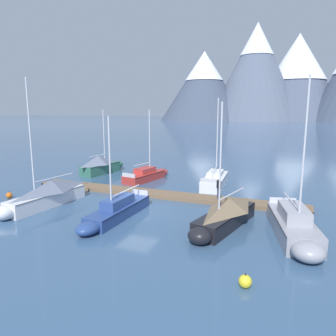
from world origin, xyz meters
The scene contains 15 objects.
ground_plane centered at (0.00, 0.00, 0.00)m, with size 700.00×700.00×0.00m, color #38567A.
mountain_west_summit centered at (-50.11, 204.67, 25.01)m, with size 61.51×61.51×47.95m.
mountain_central_massif centered at (-15.73, 215.00, 34.02)m, with size 66.10×66.10×66.36m.
mountain_shoulder_ridge centered at (11.47, 228.03, 31.88)m, with size 69.09×69.09×59.75m.
dock centered at (0.00, 4.00, 0.14)m, with size 23.14×2.02×0.30m.
sailboat_nearest_berth centered at (-9.73, 10.54, 0.94)m, with size 2.56×6.27×7.02m.
sailboat_second_berth centered at (-6.59, -1.62, 0.90)m, with size 2.19×7.35×9.10m.
sailboat_mid_dock_port centered at (-3.53, 9.35, 0.51)m, with size 2.84×6.50×7.04m.
sailboat_mid_dock_starboard centered at (-0.47, -2.16, 0.53)m, with size 1.64×7.19×6.60m.
sailboat_far_berth centered at (3.49, 9.32, 0.60)m, with size 2.17×6.72×8.07m.
sailboat_outer_slip centered at (6.39, -0.99, 0.81)m, with size 3.04×6.80×7.40m.
sailboat_end_of_dock centered at (10.29, -1.30, 0.67)m, with size 3.18×7.14×8.64m.
person_on_dock centered at (4.98, 3.72, 1.26)m, with size 0.39×0.52×1.69m.
mooring_buoy_channel_marker centered at (8.46, -7.23, 0.26)m, with size 0.53×0.53×0.61m.
mooring_buoy_inner_mooring centered at (-10.95, -0.98, 0.24)m, with size 0.48×0.48×0.56m.
Camera 1 is at (9.75, -18.93, 6.92)m, focal length 33.48 mm.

